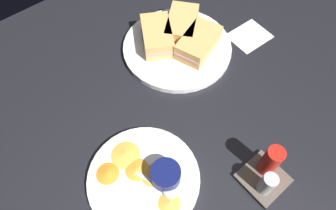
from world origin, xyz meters
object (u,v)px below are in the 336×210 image
object	(u,v)px
sandwich_half_extra	(157,36)
spoon_by_dark_ramekin	(172,45)
sandwich_half_far	(182,25)
condiment_caddy	(267,172)
sandwich_half_near	(198,43)
ramekin_light_gravy	(166,174)
spoon_by_gravy_ramekin	(164,189)
ramekin_dark_sauce	(155,34)
plate_chips_companion	(144,179)
plate_sandwich_main	(177,48)

from	to	relation	value
sandwich_half_extra	spoon_by_dark_ramekin	xyz separation A→B (cm)	(-2.25, 3.77, -2.04)
sandwich_half_far	condiment_caddy	bearing A→B (deg)	71.70
sandwich_half_near	ramekin_light_gravy	world-z (taller)	sandwich_half_near
sandwich_half_near	sandwich_half_far	world-z (taller)	same
sandwich_half_extra	spoon_by_gravy_ramekin	world-z (taller)	sandwich_half_extra
sandwich_half_far	spoon_by_gravy_ramekin	xyz separation A→B (cm)	(32.39, 31.56, -2.04)
sandwich_half_extra	ramekin_light_gravy	size ratio (longest dim) A/B	2.41
ramekin_light_gravy	condiment_caddy	size ratio (longest dim) A/B	0.66
ramekin_dark_sauce	spoon_by_dark_ramekin	xyz separation A→B (cm)	(-2.00, 5.16, -1.57)
spoon_by_gravy_ramekin	sandwich_half_near	bearing A→B (deg)	-142.90
sandwich_half_far	ramekin_dark_sauce	bearing A→B (deg)	-18.08
sandwich_half_near	plate_chips_companion	distance (cm)	38.13
sandwich_half_far	spoon_by_dark_ramekin	distance (cm)	6.57
plate_chips_companion	spoon_by_gravy_ramekin	bearing A→B (deg)	109.26
plate_chips_companion	spoon_by_gravy_ramekin	world-z (taller)	spoon_by_gravy_ramekin
spoon_by_dark_ramekin	condiment_caddy	world-z (taller)	condiment_caddy
plate_sandwich_main	sandwich_half_far	world-z (taller)	sandwich_half_far
sandwich_half_near	sandwich_half_far	size ratio (longest dim) A/B	1.00
spoon_by_dark_ramekin	plate_sandwich_main	bearing A→B (deg)	147.48
sandwich_half_near	sandwich_half_extra	size ratio (longest dim) A/B	0.98
ramekin_dark_sauce	spoon_by_gravy_ramekin	world-z (taller)	ramekin_dark_sauce
plate_sandwich_main	sandwich_half_near	xyz separation A→B (cm)	(-3.40, 4.50, 3.20)
sandwich_half_near	condiment_caddy	size ratio (longest dim) A/B	1.56
sandwich_half_far	ramekin_dark_sauce	xyz separation A→B (cm)	(7.64, -2.50, -0.46)
sandwich_half_extra	condiment_caddy	bearing A→B (deg)	81.93
plate_sandwich_main	ramekin_dark_sauce	distance (cm)	7.22
plate_sandwich_main	sandwich_half_near	distance (cm)	6.49
plate_chips_companion	plate_sandwich_main	bearing A→B (deg)	-141.55
ramekin_light_gravy	condiment_caddy	xyz separation A→B (cm)	(-16.38, 12.86, -0.13)
plate_sandwich_main	condiment_caddy	xyz separation A→B (cm)	(9.61, 39.27, 2.61)
ramekin_dark_sauce	sandwich_half_far	bearing A→B (deg)	161.92
sandwich_half_far	ramekin_light_gravy	size ratio (longest dim) A/B	2.38
ramekin_dark_sauce	plate_chips_companion	world-z (taller)	ramekin_dark_sauce
spoon_by_gravy_ramekin	ramekin_dark_sauce	bearing A→B (deg)	-126.00
sandwich_half_near	condiment_caddy	bearing A→B (deg)	69.49
sandwich_half_extra	ramekin_light_gravy	distance (cm)	38.29
sandwich_half_extra	spoon_by_gravy_ramekin	xyz separation A→B (cm)	(24.49, 32.67, -2.04)
plate_chips_companion	spoon_by_gravy_ramekin	xyz separation A→B (cm)	(-1.65, 4.71, 1.16)
sandwich_half_extra	plate_chips_companion	distance (cm)	38.40
sandwich_half_extra	spoon_by_dark_ramekin	size ratio (longest dim) A/B	1.55
spoon_by_gravy_ramekin	condiment_caddy	distance (cm)	21.44
sandwich_half_far	ramekin_dark_sauce	world-z (taller)	sandwich_half_far
spoon_by_dark_ramekin	condiment_caddy	xyz separation A→B (cm)	(8.46, 40.00, 1.44)
ramekin_light_gravy	plate_sandwich_main	bearing A→B (deg)	-134.53
plate_sandwich_main	ramekin_dark_sauce	xyz separation A→B (cm)	(3.14, -5.89, 2.74)
sandwich_half_far	sandwich_half_extra	xyz separation A→B (cm)	(7.90, -1.10, 0.00)
ramekin_dark_sauce	condiment_caddy	xyz separation A→B (cm)	(6.47, 45.16, -0.13)
plate_chips_companion	ramekin_light_gravy	xyz separation A→B (cm)	(-3.55, 2.96, 2.74)
sandwich_half_far	ramekin_light_gravy	xyz separation A→B (cm)	(30.48, 29.81, -0.46)
sandwich_half_extra	ramekin_dark_sauce	distance (cm)	1.49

